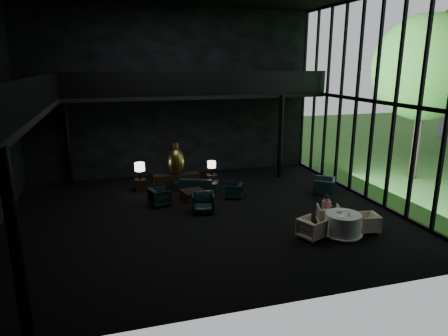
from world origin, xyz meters
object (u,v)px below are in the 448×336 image
object	(u,v)px
lounge_armchair_east	(234,191)
side_table_left	(141,185)
dining_chair_west	(312,228)
side_table_right	(212,180)
dining_table	(342,226)
table_lamp_left	(140,168)
table_lamp_right	(212,165)
dining_chair_east	(367,223)
child	(326,204)
lounge_armchair_west	(160,196)
console	(177,181)
coffee_table	(193,195)
dining_chair_north	(328,215)
lounge_armchair_south	(203,201)
sofa	(197,182)
bronze_urn	(176,161)
window_armchair	(325,184)

from	to	relation	value
lounge_armchair_east	side_table_left	bearing A→B (deg)	-95.58
dining_chair_west	side_table_right	bearing A→B (deg)	-8.74
dining_table	dining_chair_west	bearing A→B (deg)	175.55
table_lamp_left	table_lamp_right	xyz separation A→B (m)	(3.20, -0.15, -0.08)
lounge_armchair_east	table_lamp_right	bearing A→B (deg)	-142.28
dining_chair_east	child	bearing A→B (deg)	-121.89
side_table_right	dining_chair_east	bearing A→B (deg)	-60.62
table_lamp_right	dining_chair_west	xyz separation A→B (m)	(1.64, -6.44, -0.61)
lounge_armchair_west	lounge_armchair_east	world-z (taller)	lounge_armchair_west
side_table_left	lounge_armchair_east	size ratio (longest dim) A/B	0.86
side_table_right	dining_table	bearing A→B (deg)	-67.61
console	dining_chair_east	xyz separation A→B (m)	(5.27, -6.56, -0.01)
lounge_armchair_west	side_table_right	bearing A→B (deg)	-65.47
console	coffee_table	size ratio (longest dim) A/B	2.33
side_table_left	dining_chair_north	distance (m)	8.28
side_table_right	console	bearing A→B (deg)	178.72
table_lamp_left	lounge_armchair_south	world-z (taller)	table_lamp_left
sofa	lounge_armchair_south	bearing A→B (deg)	106.14
lounge_armchair_east	lounge_armchair_south	distance (m)	2.06
side_table_right	child	xyz separation A→B (m)	(2.64, -5.61, 0.51)
side_table_left	bronze_urn	bearing A→B (deg)	-2.41
bronze_urn	lounge_armchair_south	bearing A→B (deg)	-82.52
bronze_urn	child	world-z (taller)	bronze_urn
lounge_armchair_south	dining_chair_north	world-z (taller)	lounge_armchair_south
side_table_left	dining_chair_east	size ratio (longest dim) A/B	0.84
table_lamp_right	bronze_urn	bearing A→B (deg)	176.36
side_table_left	dining_chair_east	distance (m)	9.56
lounge_armchair_east	dining_chair_east	distance (m)	5.55
bronze_urn	window_armchair	world-z (taller)	bronze_urn
lounge_armchair_east	window_armchair	bearing A→B (deg)	108.49
sofa	lounge_armchair_east	distance (m)	1.98
lounge_armchair_west	dining_chair_east	distance (m)	7.73
table_lamp_left	dining_chair_north	distance (m)	8.29
dining_chair_west	dining_table	bearing A→B (deg)	-117.36
console	window_armchair	xyz separation A→B (m)	(6.04, -2.45, 0.07)
lounge_armchair_east	dining_chair_north	xyz separation A→B (m)	(2.27, -3.65, 0.07)
sofa	coffee_table	size ratio (longest dim) A/B	2.04
dining_chair_east	dining_chair_west	bearing A→B (deg)	-81.43
lounge_armchair_east	sofa	bearing A→B (deg)	-115.96
console	lounge_armchair_south	distance (m)	3.32
coffee_table	dining_chair_north	size ratio (longest dim) A/B	1.17
table_lamp_right	window_armchair	bearing A→B (deg)	-28.16
table_lamp_right	dining_chair_north	xyz separation A→B (m)	(2.73, -5.60, -0.60)
console	coffee_table	bearing A→B (deg)	-77.93
console	side_table_right	size ratio (longest dim) A/B	3.91
dining_chair_north	dining_chair_west	xyz separation A→B (m)	(-1.10, -0.84, -0.01)
side_table_left	side_table_right	distance (m)	3.20
side_table_left	dining_chair_east	world-z (taller)	dining_chair_east
lounge_armchair_west	window_armchair	distance (m)	7.07
lounge_armchair_south	window_armchair	size ratio (longest dim) A/B	1.02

